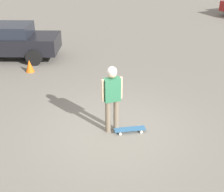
# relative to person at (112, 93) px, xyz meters

# --- Properties ---
(ground_plane) EXTENTS (220.00, 220.00, 0.00)m
(ground_plane) POSITION_rel_person_xyz_m (0.00, 0.00, -1.09)
(ground_plane) COLOR gray
(person) EXTENTS (0.54, 0.30, 1.80)m
(person) POSITION_rel_person_xyz_m (0.00, 0.00, 0.00)
(person) COLOR #7A6B56
(person) RESTS_ON ground_plane
(skateboard) EXTENTS (0.84, 0.33, 0.08)m
(skateboard) POSITION_rel_person_xyz_m (-0.46, 0.11, -1.02)
(skateboard) COLOR #336693
(skateboard) RESTS_ON ground_plane
(car_parked_near) EXTENTS (4.65, 2.27, 1.46)m
(car_parked_near) POSITION_rel_person_xyz_m (3.95, -6.16, -0.33)
(car_parked_near) COLOR black
(car_parked_near) RESTS_ON ground_plane
(traffic_cone) EXTENTS (0.33, 0.33, 0.48)m
(traffic_cone) POSITION_rel_person_xyz_m (2.77, -4.45, -0.85)
(traffic_cone) COLOR orange
(traffic_cone) RESTS_ON ground_plane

